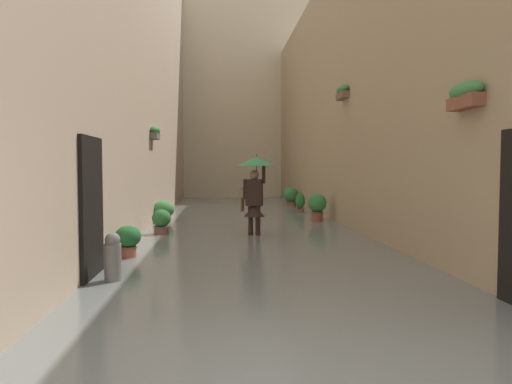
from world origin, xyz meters
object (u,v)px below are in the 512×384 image
Objects in this scene: potted_plant_near_right at (161,223)px; potted_plant_far_left at (291,196)px; potted_plant_mid_left at (300,204)px; mooring_bollard at (113,261)px; person_wading at (255,181)px; potted_plant_far_right at (164,212)px; potted_plant_mid_right at (128,241)px; potted_plant_near_left at (317,207)px.

potted_plant_far_left is at bearing -118.55° from potted_plant_near_right.
potted_plant_mid_left is 1.03× the size of mooring_bollard.
person_wading is 2.53× the size of mooring_bollard.
potted_plant_far_right is 1.06× the size of potted_plant_near_right.
person_wading is at bearing 69.80° from potted_plant_mid_left.
potted_plant_mid_right is at bearing 90.01° from potted_plant_far_right.
potted_plant_mid_right is 0.96× the size of potted_plant_near_right.
person_wading is 2.70× the size of potted_plant_far_right.
person_wading is 3.73m from potted_plant_mid_right.
potted_plant_mid_right is 5.55m from potted_plant_far_right.
potted_plant_near_left is 1.17× the size of mooring_bollard.
potted_plant_far_left is at bearing -129.80° from potted_plant_far_right.
person_wading is 8.98m from potted_plant_far_left.
person_wading reaches higher than potted_plant_far_left.
potted_plant_far_left is (-2.22, -8.66, -0.91)m from person_wading.
potted_plant_far_right is (2.52, -2.98, -1.00)m from person_wading.
potted_plant_mid_left is at bearing -119.18° from potted_plant_mid_right.
potted_plant_mid_right is at bearing 49.56° from potted_plant_near_left.
person_wading is 5.08m from mooring_bollard.
mooring_bollard is (-0.13, 1.80, -0.01)m from potted_plant_mid_right.
person_wading is at bearing -134.42° from potted_plant_mid_right.
potted_plant_mid_left is 11.00m from mooring_bollard.
potted_plant_mid_right is at bearing 60.82° from potted_plant_mid_left.
potted_plant_near_left is (-4.63, -5.44, 0.15)m from potted_plant_mid_right.
potted_plant_near_right is at bearing 50.39° from potted_plant_mid_left.
mooring_bollard is at bearing 58.09° from potted_plant_near_left.
potted_plant_near_left is at bearing -121.91° from mooring_bollard.
potted_plant_mid_left reaches higher than mooring_bollard.
potted_plant_mid_left is at bearing -149.61° from potted_plant_far_right.
mooring_bollard is at bearing 88.62° from potted_plant_near_right.
potted_plant_mid_right is at bearing 45.58° from person_wading.
potted_plant_near_right is 0.88× the size of mooring_bollard.
potted_plant_far_right is (0.00, -5.55, 0.02)m from potted_plant_mid_right.
potted_plant_mid_left is 0.88× the size of potted_plant_near_left.
person_wading reaches higher than potted_plant_far_right.
potted_plant_mid_right is at bearing -85.94° from mooring_bollard.
potted_plant_far_left is 13.81m from mooring_bollard.
potted_plant_near_right is at bearing 61.45° from potted_plant_far_left.
potted_plant_mid_right is 0.91× the size of potted_plant_far_right.
potted_plant_mid_left is at bearing -110.20° from person_wading.
person_wading is at bearing 53.57° from potted_plant_near_left.
person_wading is 2.97× the size of potted_plant_mid_right.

